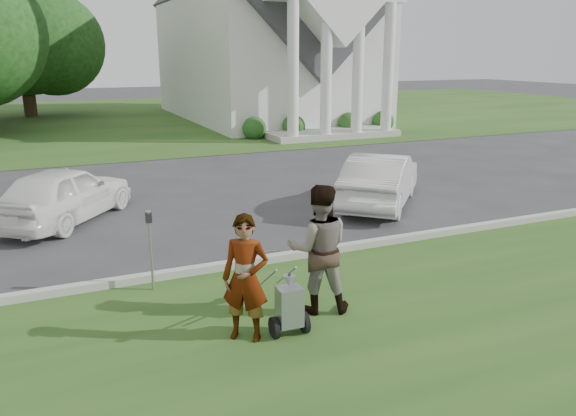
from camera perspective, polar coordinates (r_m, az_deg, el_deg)
ground at (r=10.08m, az=-1.66°, el=-6.77°), size 120.00×120.00×0.00m
grass_strip at (r=7.65m, az=7.09°, el=-14.48°), size 80.00×7.00×0.01m
church_lawn at (r=36.03m, az=-18.22°, el=8.62°), size 80.00×30.00×0.01m
curb at (r=10.53m, az=-2.80°, el=-5.35°), size 80.00×0.18×0.15m
church at (r=34.20m, az=-2.36°, el=19.00°), size 9.19×19.00×24.10m
tree_back at (r=38.66m, az=-25.43°, el=15.38°), size 9.61×7.60×8.89m
striping_cart at (r=7.88m, az=0.12°, el=-10.07°), size 0.53×1.04×0.96m
person_left at (r=7.61m, az=-4.34°, el=-7.22°), size 0.77×0.71×1.76m
person_right at (r=8.39m, az=3.14°, el=-4.25°), size 1.15×1.02×1.97m
parking_meter_near at (r=9.40m, az=-13.83°, el=-3.28°), size 0.10×0.09×1.37m
car_b at (r=13.98m, az=-21.82°, el=1.34°), size 3.63×4.07×1.33m
car_d at (r=14.64m, az=9.35°, el=2.88°), size 3.82×3.99×1.35m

